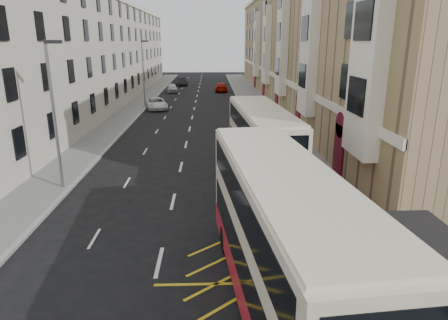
{
  "coord_description": "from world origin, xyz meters",
  "views": [
    {
      "loc": [
        2.02,
        -9.53,
        8.1
      ],
      "look_at": [
        2.63,
        8.43,
        2.72
      ],
      "focal_mm": 32.0,
      "sensor_mm": 36.0,
      "label": 1
    }
  ],
  "objects_px": {
    "pedestrian_far": "(344,229)",
    "car_red": "(221,87)",
    "pedestrian_mid": "(425,263)",
    "double_decker_rear": "(261,144)",
    "double_decker_front": "(281,240)",
    "car_dark": "(181,82)",
    "street_lamp_near": "(54,108)",
    "white_van": "(156,104)",
    "street_lamp_far": "(143,69)",
    "bus_shelter": "(448,273)",
    "car_silver": "(172,88)"
  },
  "relations": [
    {
      "from": "white_van",
      "to": "car_silver",
      "type": "distance_m",
      "value": 16.71
    },
    {
      "from": "double_decker_rear",
      "to": "car_silver",
      "type": "bearing_deg",
      "value": 98.2
    },
    {
      "from": "double_decker_front",
      "to": "street_lamp_near",
      "type": "bearing_deg",
      "value": 128.36
    },
    {
      "from": "double_decker_front",
      "to": "double_decker_rear",
      "type": "xyz_separation_m",
      "value": [
        0.89,
        12.0,
        -0.13
      ]
    },
    {
      "from": "street_lamp_near",
      "to": "double_decker_front",
      "type": "distance_m",
      "value": 15.23
    },
    {
      "from": "pedestrian_mid",
      "to": "double_decker_rear",
      "type": "bearing_deg",
      "value": 120.57
    },
    {
      "from": "street_lamp_far",
      "to": "white_van",
      "type": "bearing_deg",
      "value": -54.25
    },
    {
      "from": "street_lamp_far",
      "to": "car_red",
      "type": "bearing_deg",
      "value": 56.45
    },
    {
      "from": "street_lamp_near",
      "to": "white_van",
      "type": "height_order",
      "value": "street_lamp_near"
    },
    {
      "from": "bus_shelter",
      "to": "car_red",
      "type": "bearing_deg",
      "value": 94.5
    },
    {
      "from": "bus_shelter",
      "to": "car_red",
      "type": "xyz_separation_m",
      "value": [
        -4.54,
        57.71,
        -1.43
      ]
    },
    {
      "from": "pedestrian_mid",
      "to": "car_dark",
      "type": "bearing_deg",
      "value": 112.04
    },
    {
      "from": "double_decker_front",
      "to": "car_silver",
      "type": "xyz_separation_m",
      "value": [
        -8.33,
        55.13,
        -1.66
      ]
    },
    {
      "from": "pedestrian_mid",
      "to": "car_dark",
      "type": "distance_m",
      "value": 65.89
    },
    {
      "from": "bus_shelter",
      "to": "street_lamp_far",
      "type": "distance_m",
      "value": 44.94
    },
    {
      "from": "pedestrian_far",
      "to": "car_dark",
      "type": "height_order",
      "value": "pedestrian_far"
    },
    {
      "from": "white_van",
      "to": "street_lamp_near",
      "type": "bearing_deg",
      "value": -107.58
    },
    {
      "from": "white_van",
      "to": "street_lamp_far",
      "type": "bearing_deg",
      "value": 111.75
    },
    {
      "from": "double_decker_rear",
      "to": "car_silver",
      "type": "relative_size",
      "value": 2.68
    },
    {
      "from": "double_decker_rear",
      "to": "street_lamp_near",
      "type": "bearing_deg",
      "value": -177.96
    },
    {
      "from": "double_decker_rear",
      "to": "pedestrian_far",
      "type": "distance_m",
      "value": 8.84
    },
    {
      "from": "double_decker_front",
      "to": "pedestrian_far",
      "type": "relative_size",
      "value": 7.68
    },
    {
      "from": "white_van",
      "to": "double_decker_front",
      "type": "bearing_deg",
      "value": -91.19
    },
    {
      "from": "car_dark",
      "to": "street_lamp_far",
      "type": "bearing_deg",
      "value": -113.2
    },
    {
      "from": "street_lamp_far",
      "to": "white_van",
      "type": "xyz_separation_m",
      "value": [
        1.73,
        -2.41,
        -3.93
      ]
    },
    {
      "from": "double_decker_rear",
      "to": "car_dark",
      "type": "relative_size",
      "value": 2.42
    },
    {
      "from": "double_decker_rear",
      "to": "pedestrian_mid",
      "type": "distance_m",
      "value": 12.12
    },
    {
      "from": "bus_shelter",
      "to": "car_dark",
      "type": "xyz_separation_m",
      "value": [
        -11.84,
        66.88,
        -1.38
      ]
    },
    {
      "from": "pedestrian_mid",
      "to": "white_van",
      "type": "bearing_deg",
      "value": 120.93
    },
    {
      "from": "pedestrian_far",
      "to": "car_red",
      "type": "relative_size",
      "value": 0.32
    },
    {
      "from": "pedestrian_far",
      "to": "white_van",
      "type": "distance_m",
      "value": 36.83
    },
    {
      "from": "street_lamp_near",
      "to": "double_decker_front",
      "type": "relative_size",
      "value": 0.68
    },
    {
      "from": "pedestrian_mid",
      "to": "car_silver",
      "type": "distance_m",
      "value": 56.09
    },
    {
      "from": "double_decker_rear",
      "to": "car_dark",
      "type": "xyz_separation_m",
      "value": [
        -8.49,
        53.31,
        -1.48
      ]
    },
    {
      "from": "pedestrian_mid",
      "to": "car_dark",
      "type": "xyz_separation_m",
      "value": [
        -12.52,
        64.69,
        -0.35
      ]
    },
    {
      "from": "bus_shelter",
      "to": "street_lamp_far",
      "type": "xyz_separation_m",
      "value": [
        -14.69,
        42.39,
        2.5
      ]
    },
    {
      "from": "car_dark",
      "to": "car_red",
      "type": "xyz_separation_m",
      "value": [
        7.3,
        -9.17,
        -0.05
      ]
    },
    {
      "from": "bus_shelter",
      "to": "double_decker_front",
      "type": "distance_m",
      "value": 4.52
    },
    {
      "from": "street_lamp_near",
      "to": "pedestrian_mid",
      "type": "height_order",
      "value": "street_lamp_near"
    },
    {
      "from": "street_lamp_far",
      "to": "pedestrian_mid",
      "type": "height_order",
      "value": "street_lamp_far"
    },
    {
      "from": "street_lamp_near",
      "to": "car_dark",
      "type": "height_order",
      "value": "street_lamp_near"
    },
    {
      "from": "street_lamp_far",
      "to": "pedestrian_far",
      "type": "height_order",
      "value": "street_lamp_far"
    },
    {
      "from": "bus_shelter",
      "to": "car_silver",
      "type": "height_order",
      "value": "bus_shelter"
    },
    {
      "from": "street_lamp_far",
      "to": "pedestrian_far",
      "type": "bearing_deg",
      "value": -69.9
    },
    {
      "from": "white_van",
      "to": "car_silver",
      "type": "bearing_deg",
      "value": 74.64
    },
    {
      "from": "white_van",
      "to": "car_silver",
      "type": "height_order",
      "value": "car_silver"
    },
    {
      "from": "double_decker_front",
      "to": "pedestrian_far",
      "type": "bearing_deg",
      "value": 42.72
    },
    {
      "from": "car_dark",
      "to": "pedestrian_mid",
      "type": "bearing_deg",
      "value": -95.59
    },
    {
      "from": "pedestrian_far",
      "to": "double_decker_rear",
      "type": "bearing_deg",
      "value": -53.91
    },
    {
      "from": "car_dark",
      "to": "car_red",
      "type": "bearing_deg",
      "value": -68.04
    }
  ]
}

